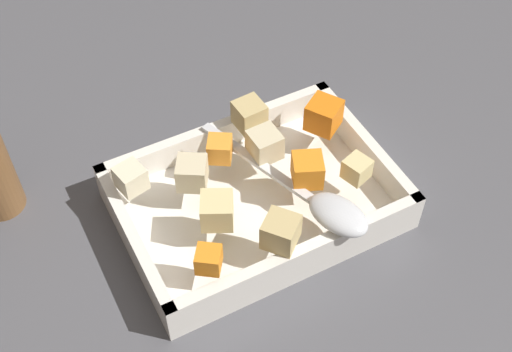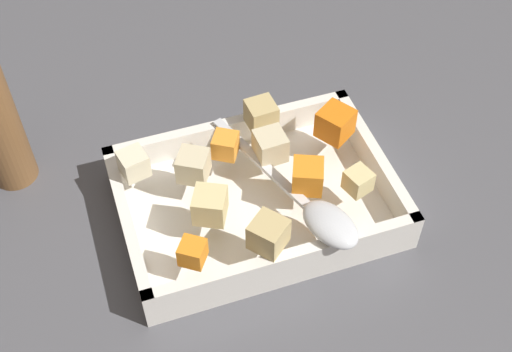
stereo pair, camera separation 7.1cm
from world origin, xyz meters
TOP-DOWN VIEW (x-y plane):
  - ground_plane at (0.00, 0.00)m, footprint 4.00×4.00m
  - baking_dish at (-0.01, -0.01)m, footprint 0.29×0.20m
  - carrot_chunk_corner_se at (0.04, -0.04)m, footprint 0.04×0.04m
  - carrot_chunk_rim_edge at (-0.03, 0.04)m, footprint 0.03×0.03m
  - carrot_chunk_under_handle at (0.09, 0.02)m, footprint 0.05×0.05m
  - carrot_chunk_near_left at (-0.10, -0.08)m, footprint 0.03×0.03m
  - potato_chunk_front_center at (0.02, 0.06)m, footprint 0.03×0.03m
  - potato_chunk_mid_right at (-0.07, -0.04)m, footprint 0.04×0.04m
  - potato_chunk_heap_top at (-0.13, 0.04)m, footprint 0.03×0.03m
  - potato_chunk_corner_sw at (0.08, -0.06)m, footprint 0.03×0.03m
  - potato_chunk_far_right at (-0.07, 0.02)m, footprint 0.04×0.04m
  - potato_chunk_mid_left at (0.01, 0.02)m, footprint 0.03×0.03m
  - potato_chunk_back_center at (-0.03, -0.09)m, footprint 0.04×0.04m
  - serving_spoon at (0.03, -0.08)m, footprint 0.10×0.22m

SIDE VIEW (x-z plane):
  - ground_plane at x=0.00m, z-range 0.00..0.00m
  - baking_dish at x=-0.01m, z-range -0.01..0.04m
  - serving_spoon at x=0.03m, z-range 0.05..0.07m
  - carrot_chunk_near_left at x=-0.10m, z-range 0.05..0.07m
  - potato_chunk_corner_sw at x=0.08m, z-range 0.05..0.07m
  - carrot_chunk_rim_edge at x=-0.03m, z-range 0.05..0.07m
  - potato_chunk_heap_top at x=-0.13m, z-range 0.05..0.08m
  - potato_chunk_far_right at x=-0.07m, z-range 0.05..0.08m
  - potato_chunk_front_center at x=0.02m, z-range 0.05..0.08m
  - carrot_chunk_corner_se at x=0.04m, z-range 0.05..0.08m
  - potato_chunk_mid_left at x=0.01m, z-range 0.05..0.08m
  - potato_chunk_mid_right at x=-0.07m, z-range 0.05..0.08m
  - potato_chunk_back_center at x=-0.03m, z-range 0.05..0.08m
  - carrot_chunk_under_handle at x=0.09m, z-range 0.05..0.08m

